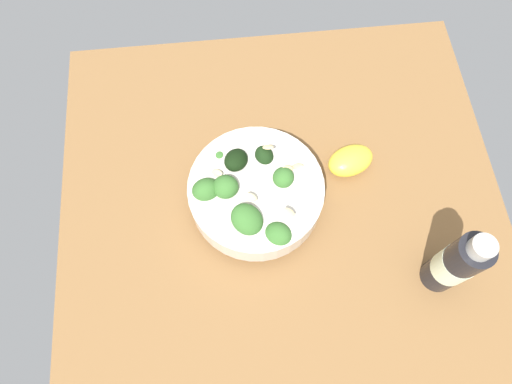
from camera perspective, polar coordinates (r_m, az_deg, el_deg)
name	(u,v)px	position (r cm, az deg, el deg)	size (l,w,h in cm)	color
ground_plane	(283,216)	(75.55, 3.28, -2.94)	(69.89, 69.89, 4.47)	brown
bowl_of_broccoli	(254,193)	(70.08, -0.20, -0.07)	(20.51, 20.23, 9.05)	silver
lemon_wedge	(350,161)	(76.36, 11.47, 3.78)	(7.61, 5.10, 3.62)	yellow
bottle_tall	(456,264)	(68.56, 23.21, -8.07)	(4.92, 4.92, 16.40)	black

